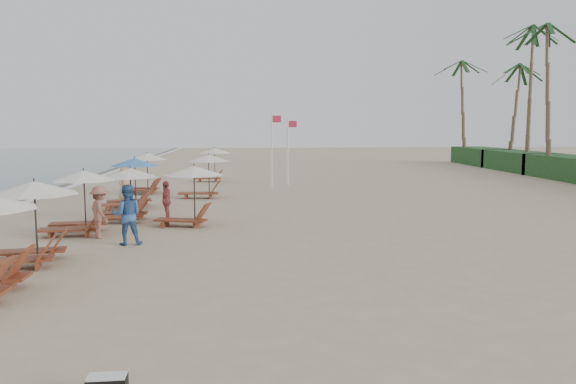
{
  "coord_description": "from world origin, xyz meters",
  "views": [
    {
      "loc": [
        -0.55,
        -15.51,
        3.71
      ],
      "look_at": [
        1.0,
        5.0,
        1.3
      ],
      "focal_mm": 35.39,
      "sensor_mm": 36.0,
      "label": 1
    }
  ],
  "objects": [
    {
      "name": "ground",
      "position": [
        0.0,
        0.0,
        0.0
      ],
      "size": [
        160.0,
        160.0,
        0.0
      ],
      "primitive_type": "plane",
      "color": "tan",
      "rests_on": "ground"
    },
    {
      "name": "foam_line",
      "position": [
        -11.2,
        10.0,
        0.01
      ],
      "size": [
        0.5,
        140.0,
        0.02
      ],
      "primitive_type": "cube",
      "color": "white",
      "rests_on": "ground"
    },
    {
      "name": "lounger_station_1",
      "position": [
        -6.35,
        -0.09,
        1.19
      ],
      "size": [
        2.58,
        2.33,
        2.25
      ],
      "color": "brown",
      "rests_on": "ground"
    },
    {
      "name": "lounger_station_2",
      "position": [
        -6.31,
        4.29,
        1.06
      ],
      "size": [
        2.57,
        2.17,
        2.19
      ],
      "color": "brown",
      "rests_on": "ground"
    },
    {
      "name": "lounger_station_3",
      "position": [
        -5.2,
        6.8,
        1.1
      ],
      "size": [
        2.42,
        2.19,
        2.07
      ],
      "color": "brown",
      "rests_on": "ground"
    },
    {
      "name": "lounger_station_4",
      "position": [
        -5.76,
        10.36,
        1.07
      ],
      "size": [
        2.61,
        2.41,
        2.26
      ],
      "color": "brown",
      "rests_on": "ground"
    },
    {
      "name": "lounger_station_5",
      "position": [
        -6.09,
        16.02,
        1.2
      ],
      "size": [
        2.45,
        2.23,
        2.21
      ],
      "color": "brown",
      "rests_on": "ground"
    },
    {
      "name": "inland_station_0",
      "position": [
        -2.65,
        5.57,
        1.41
      ],
      "size": [
        2.67,
        2.24,
        2.22
      ],
      "color": "brown",
      "rests_on": "ground"
    },
    {
      "name": "inland_station_1",
      "position": [
        -2.67,
        13.79,
        1.33
      ],
      "size": [
        2.75,
        2.24,
        2.22
      ],
      "color": "brown",
      "rests_on": "ground"
    },
    {
      "name": "inland_station_2",
      "position": [
        -2.74,
        22.48,
        1.48
      ],
      "size": [
        2.53,
        2.24,
        2.22
      ],
      "color": "brown",
      "rests_on": "ground"
    },
    {
      "name": "beachgoer_mid_a",
      "position": [
        -4.25,
        2.29,
        0.95
      ],
      "size": [
        1.01,
        0.84,
        1.9
      ],
      "primitive_type": "imported",
      "rotation": [
        0.0,
        0.0,
        3.28
      ],
      "color": "#2D5388",
      "rests_on": "ground"
    },
    {
      "name": "beachgoer_mid_b",
      "position": [
        -5.35,
        3.4,
        0.87
      ],
      "size": [
        1.14,
        1.3,
        1.75
      ],
      "primitive_type": "imported",
      "rotation": [
        0.0,
        0.0,
        2.12
      ],
      "color": "#8C5847",
      "rests_on": "ground"
    },
    {
      "name": "beachgoer_far_a",
      "position": [
        -3.65,
        6.81,
        0.78
      ],
      "size": [
        0.48,
        0.95,
        1.56
      ],
      "primitive_type": "imported",
      "rotation": [
        0.0,
        0.0,
        4.6
      ],
      "color": "#AA444B",
      "rests_on": "ground"
    },
    {
      "name": "beachgoer_far_b",
      "position": [
        -6.65,
        13.39,
        0.82
      ],
      "size": [
        0.79,
        0.94,
        1.64
      ],
      "primitive_type": "imported",
      "rotation": [
        0.0,
        0.0,
        1.17
      ],
      "color": "tan",
      "rests_on": "ground"
    },
    {
      "name": "flag_pole_near",
      "position": [
        1.05,
        17.91,
        2.49
      ],
      "size": [
        0.6,
        0.08,
        4.5
      ],
      "color": "silver",
      "rests_on": "ground"
    },
    {
      "name": "flag_pole_far",
      "position": [
        2.12,
        19.51,
        2.34
      ],
      "size": [
        0.59,
        0.08,
        4.21
      ],
      "color": "silver",
      "rests_on": "ground"
    }
  ]
}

